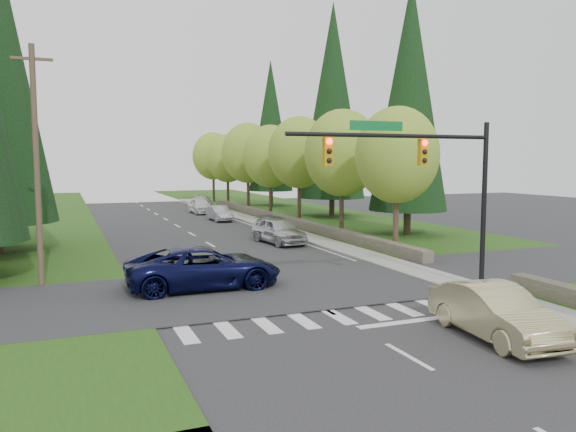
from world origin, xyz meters
TOP-DOWN VIEW (x-y plane):
  - ground at (0.00, 0.00)m, footprint 120.00×120.00m
  - grass_east at (13.00, 20.00)m, footprint 14.00×110.00m
  - cross_street at (0.00, 8.00)m, footprint 120.00×8.00m
  - sidewalk_east at (6.90, 22.00)m, footprint 1.80×80.00m
  - curb_east at (6.05, 22.00)m, footprint 0.20×80.00m
  - stone_wall_north at (8.60, 30.00)m, footprint 0.70×40.00m
  - traffic_signal at (4.37, 4.50)m, footprint 8.70×0.37m
  - utility_pole at (-9.50, 12.00)m, footprint 1.60×0.24m
  - decid_tree_0 at (9.20, 14.00)m, footprint 4.80×4.80m
  - decid_tree_1 at (9.30, 21.00)m, footprint 5.20×5.20m
  - decid_tree_2 at (9.10, 28.00)m, footprint 5.00×5.00m
  - decid_tree_3 at (9.20, 35.00)m, footprint 5.00×5.00m
  - decid_tree_4 at (9.30, 42.00)m, footprint 5.40×5.40m
  - decid_tree_5 at (9.10, 49.00)m, footprint 4.80×4.80m
  - decid_tree_6 at (9.20, 56.00)m, footprint 5.20×5.20m
  - conifer_e_a at (14.00, 20.00)m, footprint 5.44×5.44m
  - conifer_e_b at (15.00, 34.00)m, footprint 6.12×6.12m
  - conifer_e_c at (14.00, 48.00)m, footprint 5.10×5.10m
  - sedan_champagne at (3.28, -0.62)m, footprint 2.13×4.98m
  - suv_navy at (-3.23, 9.02)m, footprint 6.38×2.97m
  - parked_car_a at (4.20, 19.77)m, footprint 2.51×5.03m
  - parked_car_b at (5.56, 24.01)m, footprint 2.12×4.44m
  - parked_car_c at (4.20, 34.41)m, footprint 1.54×4.08m
  - parked_car_d at (4.20, 41.85)m, footprint 1.94×4.56m
  - parked_car_e at (5.60, 46.64)m, footprint 2.09×5.07m

SIDE VIEW (x-z plane):
  - ground at x=0.00m, z-range 0.00..0.00m
  - cross_street at x=0.00m, z-range -0.05..0.05m
  - grass_east at x=13.00m, z-range 0.00..0.06m
  - sidewalk_east at x=6.90m, z-range 0.00..0.13m
  - curb_east at x=6.05m, z-range 0.00..0.13m
  - stone_wall_north at x=8.60m, z-range 0.00..0.70m
  - parked_car_b at x=5.56m, z-range 0.00..1.25m
  - parked_car_c at x=4.20m, z-range 0.00..1.33m
  - parked_car_e at x=5.60m, z-range 0.00..1.47m
  - parked_car_d at x=4.20m, z-range 0.00..1.54m
  - sedan_champagne at x=3.28m, z-range 0.00..1.60m
  - parked_car_a at x=4.20m, z-range 0.00..1.65m
  - suv_navy at x=-3.23m, z-range 0.00..1.77m
  - traffic_signal at x=4.37m, z-range 1.58..8.38m
  - utility_pole at x=-9.50m, z-range 0.14..10.14m
  - decid_tree_5 at x=9.10m, z-range 1.38..9.68m
  - decid_tree_0 at x=9.20m, z-range 1.41..9.78m
  - decid_tree_3 at x=9.20m, z-range 1.39..9.94m
  - decid_tree_1 at x=9.30m, z-range 1.40..10.20m
  - decid_tree_6 at x=9.20m, z-range 1.43..10.30m
  - decid_tree_2 at x=9.10m, z-range 1.52..10.34m
  - decid_tree_4 at x=9.30m, z-range 1.47..10.65m
  - conifer_e_c at x=14.00m, z-range 0.89..17.69m
  - conifer_e_a at x=14.00m, z-range 0.89..18.69m
  - conifer_e_b at x=15.00m, z-range 0.89..20.69m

